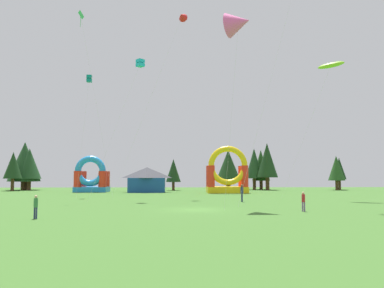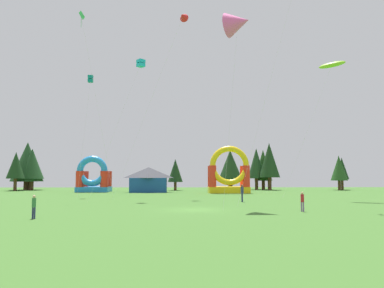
% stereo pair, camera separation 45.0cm
% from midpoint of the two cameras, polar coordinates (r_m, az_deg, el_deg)
% --- Properties ---
extents(ground_plane, '(120.00, 120.00, 0.00)m').
position_cam_midpoint_polar(ground_plane, '(33.17, 0.81, -9.43)').
color(ground_plane, '#3D6B28').
extents(kite_red_delta, '(10.44, 4.00, 25.52)m').
position_cam_midpoint_polar(kite_red_delta, '(57.78, -1.07, 17.86)').
color(kite_red_delta, red).
rests_on(kite_red_delta, ground_plane).
extents(kite_pink_delta, '(3.44, 4.98, 18.28)m').
position_cam_midpoint_polar(kite_pink_delta, '(38.86, 6.95, 16.90)').
color(kite_pink_delta, '#EA599E').
rests_on(kite_pink_delta, ground_plane).
extents(kite_green_diamond, '(4.30, 2.25, 22.28)m').
position_cam_midpoint_polar(kite_green_diamond, '(51.36, -15.37, 16.96)').
color(kite_green_diamond, green).
rests_on(kite_green_diamond, ground_plane).
extents(kite_cyan_box, '(5.62, 4.86, 16.77)m').
position_cam_midpoint_polar(kite_cyan_box, '(49.14, -7.12, 11.41)').
color(kite_cyan_box, '#19B7CC').
rests_on(kite_cyan_box, ground_plane).
extents(kite_lime_parafoil, '(7.23, 4.53, 16.86)m').
position_cam_midpoint_polar(kite_lime_parafoil, '(52.13, 19.72, 10.66)').
color(kite_lime_parafoil, '#8CD826').
rests_on(kite_lime_parafoil, ground_plane).
extents(kite_teal_box, '(0.66, 6.57, 16.69)m').
position_cam_midpoint_polar(kite_teal_box, '(57.46, -14.17, 9.02)').
color(kite_teal_box, '#0C7F7A').
rests_on(kite_teal_box, ground_plane).
extents(person_midfield, '(0.33, 0.33, 1.55)m').
position_cam_midpoint_polar(person_midfield, '(28.27, -21.35, -8.12)').
color(person_midfield, navy).
rests_on(person_midfield, ground_plane).
extents(person_near_camera, '(0.28, 0.28, 1.54)m').
position_cam_midpoint_polar(person_near_camera, '(32.68, 15.96, -7.72)').
color(person_near_camera, '#724C8C').
rests_on(person_near_camera, ground_plane).
extents(person_far_side, '(0.34, 0.34, 1.86)m').
position_cam_midpoint_polar(person_far_side, '(43.04, 7.52, -6.79)').
color(person_far_side, navy).
rests_on(person_far_side, ground_plane).
extents(inflatable_orange_dome, '(5.41, 4.76, 6.11)m').
position_cam_midpoint_polar(inflatable_orange_dome, '(69.66, -13.81, -4.92)').
color(inflatable_orange_dome, '#268CD8').
rests_on(inflatable_orange_dome, ground_plane).
extents(inflatable_yellow_castle, '(6.47, 4.07, 7.49)m').
position_cam_midpoint_polar(inflatable_yellow_castle, '(63.83, 5.53, -4.59)').
color(inflatable_yellow_castle, yellow).
rests_on(inflatable_yellow_castle, ground_plane).
extents(festival_tent, '(5.98, 4.15, 4.17)m').
position_cam_midpoint_polar(festival_tent, '(66.98, -6.07, -5.12)').
color(festival_tent, '#19478C').
rests_on(festival_tent, ground_plane).
extents(tree_row_0, '(3.25, 3.25, 7.08)m').
position_cam_midpoint_polar(tree_row_0, '(79.29, -23.85, -2.84)').
color(tree_row_0, '#4C331E').
rests_on(tree_row_0, ground_plane).
extents(tree_row_1, '(6.09, 6.09, 9.24)m').
position_cam_midpoint_polar(tree_row_1, '(82.86, -22.45, -2.38)').
color(tree_row_1, '#4C331E').
rests_on(tree_row_1, ground_plane).
extents(tree_row_2, '(4.49, 4.49, 7.94)m').
position_cam_midpoint_polar(tree_row_2, '(81.77, -21.86, -2.67)').
color(tree_row_2, '#4C331E').
rests_on(tree_row_2, ground_plane).
extents(tree_row_3, '(2.80, 2.80, 5.87)m').
position_cam_midpoint_polar(tree_row_3, '(74.79, -2.24, -3.85)').
color(tree_row_3, '#4C331E').
rests_on(tree_row_3, ground_plane).
extents(tree_row_4, '(4.68, 4.68, 7.73)m').
position_cam_midpoint_polar(tree_row_4, '(77.24, 5.69, -3.04)').
color(tree_row_4, '#4C331E').
rests_on(tree_row_4, ground_plane).
extents(tree_row_5, '(3.43, 3.43, 8.13)m').
position_cam_midpoint_polar(tree_row_5, '(78.94, 9.39, -2.78)').
color(tree_row_5, '#4C331E').
rests_on(tree_row_5, ground_plane).
extents(tree_row_6, '(3.58, 3.58, 7.93)m').
position_cam_midpoint_polar(tree_row_6, '(80.66, 10.34, -3.03)').
color(tree_row_6, '#4C331E').
rests_on(tree_row_6, ground_plane).
extents(tree_row_7, '(4.00, 4.00, 9.03)m').
position_cam_midpoint_polar(tree_row_7, '(77.69, 11.21, -2.33)').
color(tree_row_7, '#4C331E').
rests_on(tree_row_7, ground_plane).
extents(tree_row_8, '(3.12, 3.12, 6.57)m').
position_cam_midpoint_polar(tree_row_8, '(80.70, 20.52, -3.28)').
color(tree_row_8, '#4C331E').
rests_on(tree_row_8, ground_plane).
extents(tree_row_9, '(2.60, 2.60, 6.31)m').
position_cam_midpoint_polar(tree_row_9, '(83.57, 20.89, -3.32)').
color(tree_row_9, '#4C331E').
rests_on(tree_row_9, ground_plane).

